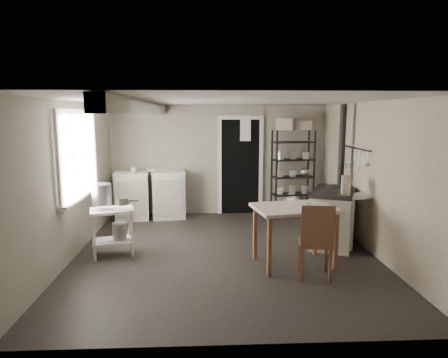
{
  "coord_description": "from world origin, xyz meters",
  "views": [
    {
      "loc": [
        -0.3,
        -5.88,
        2.1
      ],
      "look_at": [
        0.0,
        0.3,
        1.1
      ],
      "focal_mm": 32.0,
      "sensor_mm": 36.0,
      "label": 1
    }
  ],
  "objects_px": {
    "flour_sack": "(291,206)",
    "base_cabinets": "(150,196)",
    "prep_table": "(113,229)",
    "chair": "(315,241)",
    "work_table": "(294,239)",
    "stockpot": "(102,194)",
    "shelf_rack": "(293,171)",
    "stove": "(333,217)"
  },
  "relations": [
    {
      "from": "flour_sack",
      "to": "base_cabinets",
      "type": "bearing_deg",
      "value": 178.22
    },
    {
      "from": "prep_table",
      "to": "chair",
      "type": "bearing_deg",
      "value": -18.81
    },
    {
      "from": "prep_table",
      "to": "work_table",
      "type": "relative_size",
      "value": 0.64
    },
    {
      "from": "chair",
      "to": "flour_sack",
      "type": "distance_m",
      "value": 3.1
    },
    {
      "from": "chair",
      "to": "base_cabinets",
      "type": "bearing_deg",
      "value": 137.17
    },
    {
      "from": "stockpot",
      "to": "shelf_rack",
      "type": "relative_size",
      "value": 0.17
    },
    {
      "from": "shelf_rack",
      "to": "stove",
      "type": "distance_m",
      "value": 1.88
    },
    {
      "from": "stockpot",
      "to": "base_cabinets",
      "type": "distance_m",
      "value": 2.3
    },
    {
      "from": "work_table",
      "to": "flour_sack",
      "type": "relative_size",
      "value": 2.2
    },
    {
      "from": "prep_table",
      "to": "shelf_rack",
      "type": "distance_m",
      "value": 3.9
    },
    {
      "from": "base_cabinets",
      "to": "stockpot",
      "type": "bearing_deg",
      "value": -107.71
    },
    {
      "from": "prep_table",
      "to": "flour_sack",
      "type": "relative_size",
      "value": 1.42
    },
    {
      "from": "base_cabinets",
      "to": "shelf_rack",
      "type": "relative_size",
      "value": 0.82
    },
    {
      "from": "stockpot",
      "to": "flour_sack",
      "type": "distance_m",
      "value": 3.98
    },
    {
      "from": "work_table",
      "to": "chair",
      "type": "distance_m",
      "value": 0.49
    },
    {
      "from": "shelf_rack",
      "to": "stove",
      "type": "relative_size",
      "value": 1.58
    },
    {
      "from": "prep_table",
      "to": "work_table",
      "type": "distance_m",
      "value": 2.68
    },
    {
      "from": "stove",
      "to": "work_table",
      "type": "height_order",
      "value": "stove"
    },
    {
      "from": "stockpot",
      "to": "shelf_rack",
      "type": "distance_m",
      "value": 3.98
    },
    {
      "from": "stockpot",
      "to": "stove",
      "type": "xyz_separation_m",
      "value": [
        3.61,
        0.39,
        -0.5
      ]
    },
    {
      "from": "chair",
      "to": "flour_sack",
      "type": "xyz_separation_m",
      "value": [
        0.35,
        3.07,
        -0.24
      ]
    },
    {
      "from": "prep_table",
      "to": "stove",
      "type": "height_order",
      "value": "stove"
    },
    {
      "from": "stove",
      "to": "work_table",
      "type": "relative_size",
      "value": 1.03
    },
    {
      "from": "stockpot",
      "to": "chair",
      "type": "xyz_separation_m",
      "value": [
        2.94,
        -0.95,
        -0.45
      ]
    },
    {
      "from": "flour_sack",
      "to": "prep_table",
      "type": "bearing_deg",
      "value": -146.14
    },
    {
      "from": "stove",
      "to": "work_table",
      "type": "xyz_separation_m",
      "value": [
        -0.84,
        -0.9,
        -0.06
      ]
    },
    {
      "from": "stove",
      "to": "prep_table",
      "type": "bearing_deg",
      "value": -149.64
    },
    {
      "from": "stove",
      "to": "stockpot",
      "type": "bearing_deg",
      "value": -149.85
    },
    {
      "from": "stockpot",
      "to": "shelf_rack",
      "type": "bearing_deg",
      "value": 33.25
    },
    {
      "from": "stockpot",
      "to": "chair",
      "type": "distance_m",
      "value": 3.13
    },
    {
      "from": "prep_table",
      "to": "base_cabinets",
      "type": "relative_size",
      "value": 0.49
    },
    {
      "from": "shelf_rack",
      "to": "flour_sack",
      "type": "xyz_separation_m",
      "value": [
        -0.03,
        -0.06,
        -0.71
      ]
    },
    {
      "from": "shelf_rack",
      "to": "work_table",
      "type": "bearing_deg",
      "value": -111.41
    },
    {
      "from": "prep_table",
      "to": "chair",
      "type": "xyz_separation_m",
      "value": [
        2.81,
        -0.96,
        0.08
      ]
    },
    {
      "from": "stove",
      "to": "work_table",
      "type": "bearing_deg",
      "value": -109.05
    },
    {
      "from": "stockpot",
      "to": "chair",
      "type": "bearing_deg",
      "value": -17.94
    },
    {
      "from": "stockpot",
      "to": "work_table",
      "type": "bearing_deg",
      "value": -10.41
    },
    {
      "from": "base_cabinets",
      "to": "chair",
      "type": "relative_size",
      "value": 1.47
    },
    {
      "from": "base_cabinets",
      "to": "chair",
      "type": "distance_m",
      "value": 4.06
    },
    {
      "from": "work_table",
      "to": "flour_sack",
      "type": "xyz_separation_m",
      "value": [
        0.52,
        2.63,
        -0.14
      ]
    },
    {
      "from": "work_table",
      "to": "base_cabinets",
      "type": "bearing_deg",
      "value": 131.0
    },
    {
      "from": "prep_table",
      "to": "base_cabinets",
      "type": "xyz_separation_m",
      "value": [
        0.27,
        2.21,
        0.06
      ]
    }
  ]
}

